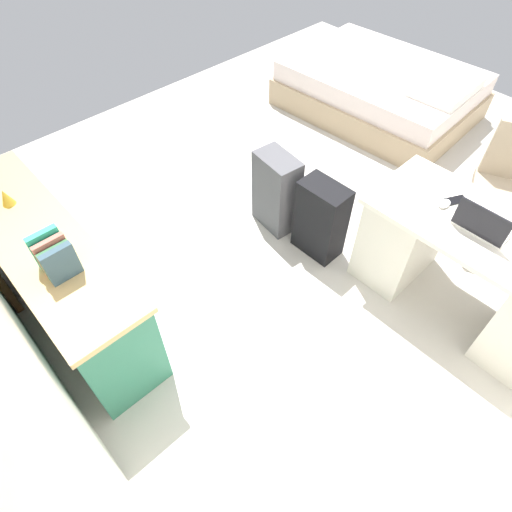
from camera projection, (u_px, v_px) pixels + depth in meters
ground_plane at (351, 226)px, 3.66m from camera, size 5.94×5.94×0.00m
desk at (468, 269)px, 2.85m from camera, size 1.45×0.69×0.75m
office_chair at (502, 196)px, 3.28m from camera, size 0.61×0.61×0.94m
credenza at (58, 276)px, 2.83m from camera, size 1.80×0.48×0.77m
bed at (381, 90)px, 4.63m from camera, size 1.99×1.53×0.58m
suitcase_black at (321, 220)px, 3.26m from camera, size 0.37×0.23×0.63m
suitcase_spare_grey at (276, 192)px, 3.44m from camera, size 0.38×0.26×0.66m
laptop at (482, 225)px, 2.55m from camera, size 0.31×0.23×0.21m
computer_mouse at (445, 204)px, 2.72m from camera, size 0.06×0.10×0.03m
cell_phone_by_mouse at (456, 200)px, 2.75m from camera, size 0.12×0.15×0.01m
book_row at (55, 256)px, 2.30m from camera, size 0.20×0.17×0.22m
figurine_small at (6, 197)px, 2.67m from camera, size 0.08×0.08×0.11m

